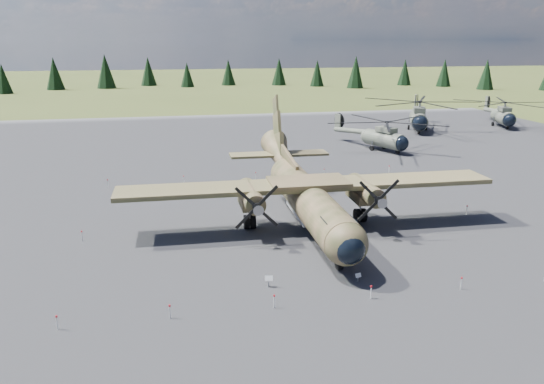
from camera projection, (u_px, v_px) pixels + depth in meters
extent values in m
plane|color=#4D5626|center=(288.00, 227.00, 44.53)|extent=(500.00, 500.00, 0.00)
cube|color=slate|center=(266.00, 194.00, 53.95)|extent=(120.00, 120.00, 0.04)
cylinder|color=#414324|center=(309.00, 201.00, 43.30)|extent=(3.38, 19.26, 2.99)
sphere|color=#414324|center=(346.00, 244.00, 34.22)|extent=(2.99, 2.99, 2.93)
sphere|color=black|center=(349.00, 248.00, 33.68)|extent=(2.19, 2.19, 2.15)
cube|color=black|center=(339.00, 223.00, 35.61)|extent=(2.17, 1.75, 0.59)
cone|color=#414324|center=(280.00, 156.00, 54.89)|extent=(3.08, 7.39, 4.49)
cube|color=#9B9DA0|center=(306.00, 211.00, 44.65)|extent=(2.16, 6.44, 0.53)
cube|color=#333E20|center=(308.00, 185.00, 43.46)|extent=(31.01, 4.26, 0.37)
cube|color=#414324|center=(308.00, 182.00, 43.40)|extent=(6.48, 3.97, 0.37)
cylinder|color=#414324|center=(251.00, 196.00, 42.50)|extent=(1.71, 5.58, 1.60)
cube|color=#414324|center=(250.00, 201.00, 43.49)|extent=(1.67, 3.66, 0.85)
cone|color=gray|center=(258.00, 209.00, 39.22)|extent=(0.83, 0.98, 0.81)
cylinder|color=black|center=(250.00, 222.00, 44.00)|extent=(0.96, 1.19, 1.17)
cylinder|color=#414324|center=(365.00, 190.00, 44.15)|extent=(1.71, 5.58, 1.60)
cube|color=#414324|center=(361.00, 195.00, 45.15)|extent=(1.67, 3.66, 0.85)
cone|color=gray|center=(380.00, 202.00, 40.87)|extent=(0.83, 0.98, 0.81)
cylinder|color=black|center=(360.00, 215.00, 45.65)|extent=(0.96, 1.19, 1.17)
cube|color=#414324|center=(288.00, 158.00, 50.88)|extent=(0.46, 8.06, 1.79)
cube|color=#333E20|center=(279.00, 154.00, 55.38)|extent=(10.29, 2.56, 0.23)
cylinder|color=gray|center=(339.00, 252.00, 35.74)|extent=(0.15, 0.15, 0.96)
cylinder|color=black|center=(339.00, 263.00, 35.95)|extent=(0.39, 1.00, 1.00)
cylinder|color=slate|center=(384.00, 139.00, 74.33)|extent=(4.52, 6.81, 2.24)
sphere|color=black|center=(401.00, 143.00, 71.77)|extent=(2.69, 2.69, 2.06)
sphere|color=slate|center=(368.00, 136.00, 76.89)|extent=(2.69, 2.69, 2.06)
cube|color=slate|center=(386.00, 130.00, 73.64)|extent=(2.50, 3.23, 0.67)
cylinder|color=gray|center=(387.00, 125.00, 73.46)|extent=(0.42, 0.42, 0.89)
cylinder|color=slate|center=(352.00, 131.00, 79.48)|extent=(3.61, 7.35, 1.28)
cube|color=slate|center=(338.00, 121.00, 81.84)|extent=(0.66, 1.23, 2.15)
cylinder|color=black|center=(339.00, 121.00, 82.01)|extent=(0.94, 2.17, 2.33)
cylinder|color=black|center=(398.00, 152.00, 72.55)|extent=(0.46, 0.66, 0.61)
cylinder|color=black|center=(372.00, 148.00, 74.89)|extent=(0.52, 0.76, 0.72)
cylinder|color=gray|center=(372.00, 145.00, 74.76)|extent=(0.16, 0.16, 1.30)
cylinder|color=black|center=(384.00, 146.00, 76.19)|extent=(0.52, 0.76, 0.72)
cylinder|color=gray|center=(384.00, 143.00, 76.06)|extent=(0.16, 0.16, 1.30)
cylinder|color=slate|center=(418.00, 120.00, 90.38)|extent=(5.58, 8.28, 2.72)
sphere|color=black|center=(420.00, 123.00, 86.70)|extent=(3.28, 3.28, 2.50)
sphere|color=slate|center=(417.00, 116.00, 94.07)|extent=(3.28, 3.28, 2.50)
cube|color=slate|center=(419.00, 110.00, 89.49)|extent=(3.07, 3.93, 0.82)
cylinder|color=gray|center=(420.00, 105.00, 89.26)|extent=(0.51, 0.51, 1.09)
cylinder|color=slate|center=(416.00, 111.00, 97.80)|extent=(4.48, 8.91, 1.56)
cube|color=slate|center=(415.00, 101.00, 101.27)|extent=(0.82, 1.50, 2.61)
cylinder|color=black|center=(417.00, 102.00, 101.20)|extent=(1.17, 2.63, 2.83)
cylinder|color=black|center=(419.00, 132.00, 87.74)|extent=(0.57, 0.80, 0.74)
cylinder|color=black|center=(409.00, 127.00, 92.33)|extent=(0.64, 0.93, 0.87)
cylinder|color=gray|center=(409.00, 124.00, 92.17)|extent=(0.20, 0.20, 1.58)
cylinder|color=black|center=(426.00, 128.00, 91.76)|extent=(0.64, 0.93, 0.87)
cylinder|color=gray|center=(426.00, 125.00, 91.60)|extent=(0.20, 0.20, 1.58)
cylinder|color=slate|center=(503.00, 117.00, 94.72)|extent=(4.31, 7.29, 2.39)
sphere|color=black|center=(509.00, 120.00, 91.44)|extent=(2.75, 2.75, 2.20)
sphere|color=slate|center=(497.00, 115.00, 98.02)|extent=(2.75, 2.75, 2.20)
cube|color=slate|center=(505.00, 109.00, 93.93)|extent=(2.45, 3.40, 0.72)
cylinder|color=gray|center=(505.00, 105.00, 93.73)|extent=(0.43, 0.43, 0.96)
cylinder|color=slate|center=(491.00, 110.00, 101.36)|extent=(3.16, 8.05, 1.37)
cube|color=slate|center=(487.00, 102.00, 104.46)|extent=(0.59, 1.34, 2.30)
cylinder|color=black|center=(488.00, 102.00, 104.43)|extent=(0.78, 2.40, 2.49)
cylinder|color=black|center=(507.00, 128.00, 92.36)|extent=(0.45, 0.70, 0.65)
cylinder|color=black|center=(493.00, 124.00, 96.33)|extent=(0.50, 0.82, 0.77)
cylinder|color=gray|center=(493.00, 121.00, 96.19)|extent=(0.17, 0.17, 1.39)
cylinder|color=black|center=(507.00, 124.00, 96.09)|extent=(0.50, 0.82, 0.77)
cylinder|color=gray|center=(508.00, 121.00, 95.95)|extent=(0.17, 0.17, 1.39)
cube|color=gray|center=(269.00, 282.00, 33.67)|extent=(0.10, 0.10, 0.62)
cube|color=white|center=(269.00, 278.00, 33.54)|extent=(0.52, 0.28, 0.35)
cube|color=gray|center=(358.00, 278.00, 34.36)|extent=(0.08, 0.08, 0.49)
cube|color=white|center=(358.00, 275.00, 34.25)|extent=(0.42, 0.25, 0.28)
cylinder|color=white|center=(57.00, 323.00, 28.64)|extent=(0.07, 0.07, 0.80)
cylinder|color=#B1121A|center=(56.00, 316.00, 28.53)|extent=(0.12, 0.12, 0.10)
cylinder|color=white|center=(170.00, 312.00, 29.79)|extent=(0.07, 0.07, 0.80)
cylinder|color=#B1121A|center=(170.00, 306.00, 29.68)|extent=(0.12, 0.12, 0.10)
cylinder|color=white|center=(274.00, 302.00, 30.94)|extent=(0.07, 0.07, 0.80)
cylinder|color=#B1121A|center=(274.00, 296.00, 30.83)|extent=(0.12, 0.12, 0.10)
cylinder|color=white|center=(371.00, 293.00, 32.09)|extent=(0.07, 0.07, 0.80)
cylinder|color=#B1121A|center=(371.00, 287.00, 31.98)|extent=(0.12, 0.12, 0.10)
cylinder|color=white|center=(461.00, 284.00, 33.24)|extent=(0.07, 0.07, 0.80)
cylinder|color=#B1121A|center=(462.00, 278.00, 33.13)|extent=(0.12, 0.12, 0.10)
cylinder|color=white|center=(108.00, 183.00, 56.42)|extent=(0.07, 0.07, 0.80)
cylinder|color=#B1121A|center=(107.00, 180.00, 56.31)|extent=(0.12, 0.12, 0.10)
cylinder|color=white|center=(184.00, 180.00, 57.95)|extent=(0.07, 0.07, 0.80)
cylinder|color=#B1121A|center=(184.00, 176.00, 57.84)|extent=(0.12, 0.12, 0.10)
cylinder|color=white|center=(256.00, 176.00, 59.48)|extent=(0.07, 0.07, 0.80)
cylinder|color=#B1121A|center=(256.00, 173.00, 59.37)|extent=(0.12, 0.12, 0.10)
cylinder|color=white|center=(324.00, 173.00, 61.02)|extent=(0.07, 0.07, 0.80)
cylinder|color=#B1121A|center=(324.00, 169.00, 60.91)|extent=(0.12, 0.12, 0.10)
cylinder|color=white|center=(389.00, 169.00, 62.55)|extent=(0.07, 0.07, 0.80)
cylinder|color=#B1121A|center=(389.00, 166.00, 62.44)|extent=(0.12, 0.12, 0.10)
cylinder|color=white|center=(82.00, 236.00, 41.26)|extent=(0.07, 0.07, 0.80)
cylinder|color=#B1121A|center=(82.00, 232.00, 41.14)|extent=(0.12, 0.12, 0.10)
cylinder|color=white|center=(467.00, 210.00, 47.58)|extent=(0.07, 0.07, 0.80)
cylinder|color=#B1121A|center=(467.00, 206.00, 47.47)|extent=(0.12, 0.12, 0.10)
cone|color=black|center=(486.00, 74.00, 166.07)|extent=(5.22, 5.22, 9.32)
cone|color=black|center=(444.00, 73.00, 177.10)|extent=(5.02, 5.02, 8.97)
cone|color=black|center=(405.00, 72.00, 182.19)|extent=(4.92, 4.92, 8.78)
cone|color=black|center=(356.00, 72.00, 171.21)|extent=(5.69, 5.69, 10.17)
cone|color=black|center=(317.00, 73.00, 177.87)|extent=(4.85, 4.85, 8.66)
cone|color=black|center=(279.00, 71.00, 182.48)|extent=(5.11, 5.11, 9.12)
cone|color=black|center=(228.00, 72.00, 182.19)|extent=(4.85, 4.85, 8.66)
cone|color=black|center=(187.00, 75.00, 175.10)|extent=(4.44, 4.44, 7.93)
cone|color=black|center=(148.00, 71.00, 180.26)|extent=(5.34, 5.34, 9.53)
cone|color=black|center=(105.00, 71.00, 170.01)|extent=(6.05, 6.05, 10.80)
cone|color=black|center=(54.00, 73.00, 165.35)|extent=(5.57, 5.57, 9.94)
cone|color=black|center=(3.00, 79.00, 153.34)|extent=(4.79, 4.79, 8.55)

